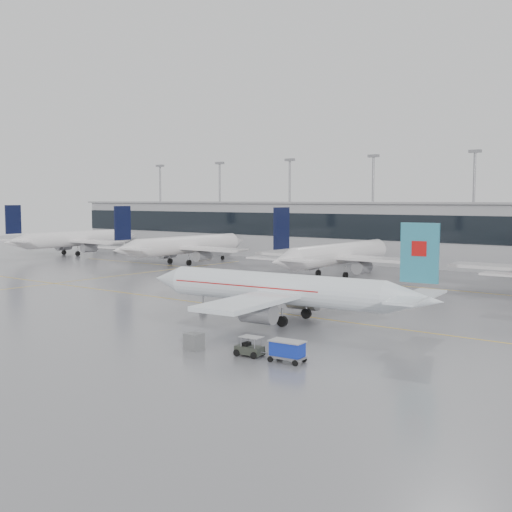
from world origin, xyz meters
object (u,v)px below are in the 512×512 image
Objects in this scene: baggage_tug at (249,349)px; gse_unit at (194,341)px; air_canada_jet at (285,290)px; baggage_cart at (287,350)px.

baggage_tug is 2.45× the size of gse_unit.
gse_unit is at bearing 89.03° from air_canada_jet.
air_canada_jet reaches higher than gse_unit.
air_canada_jet is 24.71× the size of gse_unit.
baggage_cart is 8.93m from gse_unit.
gse_unit is (1.19, -15.23, -2.66)m from air_canada_jet.
gse_unit is at bearing -175.81° from baggage_cart.
gse_unit is at bearing -172.99° from baggage_tug.
air_canada_jet is 17.31m from baggage_cart.
air_canada_jet reaches higher than baggage_cart.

